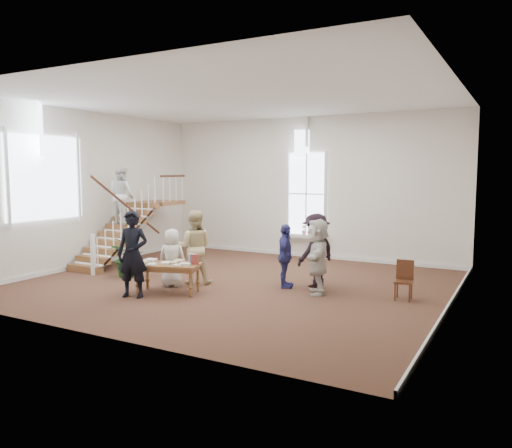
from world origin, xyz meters
The scene contains 12 objects.
ground centered at (0.00, 0.00, 0.00)m, with size 10.00×10.00×0.00m, color #3F2719.
room_shell centered at (0.00, 4.39, 0.40)m, with size 10.49×10.00×10.00m.
staircase centered at (-4.34, 0.75, 1.62)m, with size 1.10×4.10×2.92m.
library_table centered at (-0.83, -1.56, 0.60)m, with size 1.60×1.12×0.74m.
police_officer centered at (-1.29, -2.21, 0.96)m, with size 0.70×0.46×1.92m, color black.
elderly_woman centered at (-1.19, -0.96, 0.70)m, with size 0.68×0.44×1.40m, color silver.
person_yellow centered at (-0.89, -0.46, 0.91)m, with size 0.88×0.69×1.82m, color #CEBA81.
woman_cluster_a centered at (1.26, 0.21, 0.76)m, with size 0.89×0.37×1.52m, color navy.
woman_cluster_b centered at (1.86, 0.66, 0.88)m, with size 1.14×0.66×1.77m, color black.
woman_cluster_c centered at (2.16, 0.01, 0.86)m, with size 1.59×0.51×1.71m, color beige.
floor_plant centered at (-2.86, -0.66, 0.53)m, with size 0.95×0.83×1.06m, color #183D13.
side_chair centered at (4.00, 0.45, 0.47)m, with size 0.39×0.39×0.85m.
Camera 1 is at (6.27, -10.39, 2.76)m, focal length 35.00 mm.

